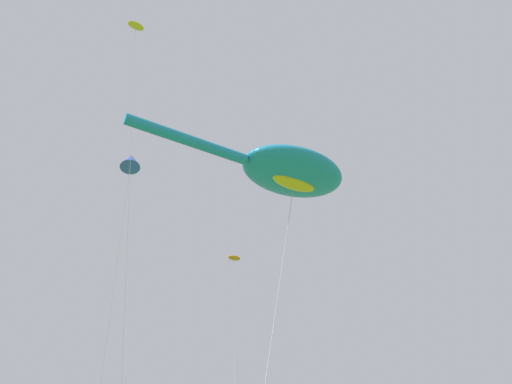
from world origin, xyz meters
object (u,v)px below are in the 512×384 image
(small_kite_streamer_purple, at_px, (135,34))
(small_kite_box_yellow, at_px, (131,162))
(big_show_kite, at_px, (289,172))
(small_kite_delta_white, at_px, (234,262))

(small_kite_streamer_purple, height_order, small_kite_box_yellow, small_kite_streamer_purple)
(big_show_kite, relative_size, small_kite_delta_white, 1.08)
(small_kite_streamer_purple, relative_size, small_kite_delta_white, 1.62)
(small_kite_streamer_purple, xyz_separation_m, small_kite_box_yellow, (2.40, 4.41, -4.86))
(big_show_kite, height_order, small_kite_delta_white, big_show_kite)
(small_kite_delta_white, distance_m, small_kite_box_yellow, 9.00)
(small_kite_streamer_purple, height_order, small_kite_delta_white, small_kite_streamer_purple)
(small_kite_streamer_purple, distance_m, small_kite_delta_white, 14.67)
(small_kite_delta_white, bearing_deg, big_show_kite, 77.98)
(big_show_kite, relative_size, small_kite_box_yellow, 0.85)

